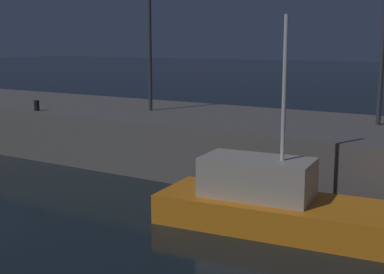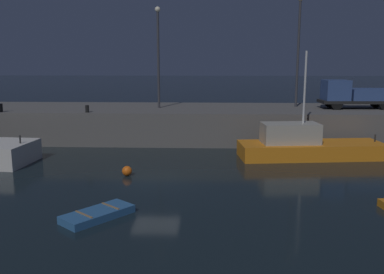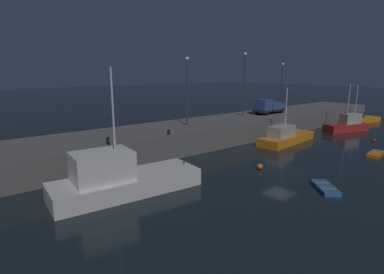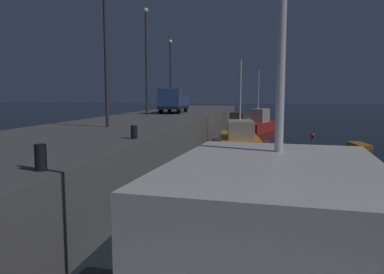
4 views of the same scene
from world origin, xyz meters
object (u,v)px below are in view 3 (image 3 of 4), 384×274
at_px(bollard_west, 169,132).
at_px(bollard_central, 108,141).
at_px(mooring_buoy_near, 260,167).
at_px(lamp_post_central, 282,83).
at_px(mooring_buoy_mid, 374,140).
at_px(fishing_boat_blue, 347,125).
at_px(fishing_trawler_red, 285,137).
at_px(utility_truck, 269,106).
at_px(fishing_boat_white, 120,179).
at_px(dinghy_orange_near, 375,154).
at_px(rowboat_white_mid, 325,188).
at_px(fishing_boat_orange, 357,119).
at_px(lamp_post_west, 187,86).
at_px(lamp_post_east, 244,80).

height_order(bollard_west, bollard_central, bollard_central).
distance_m(mooring_buoy_near, lamp_post_central, 26.05).
bearing_deg(bollard_central, mooring_buoy_mid, -17.75).
height_order(fishing_boat_blue, bollard_west, fishing_boat_blue).
relative_size(fishing_boat_blue, lamp_post_central, 0.96).
height_order(fishing_trawler_red, fishing_boat_blue, fishing_boat_blue).
distance_m(utility_truck, bollard_west, 21.24).
height_order(fishing_boat_white, dinghy_orange_near, fishing_boat_white).
distance_m(fishing_trawler_red, bollard_central, 22.65).
xyz_separation_m(rowboat_white_mid, utility_truck, (16.34, 18.08, 3.54)).
bearing_deg(fishing_boat_orange, lamp_post_central, 151.75).
height_order(lamp_post_west, bollard_west, lamp_post_west).
xyz_separation_m(dinghy_orange_near, lamp_post_east, (-1.68, 17.74, 7.59)).
bearing_deg(mooring_buoy_near, lamp_post_central, 31.70).
distance_m(rowboat_white_mid, bollard_west, 15.62).
bearing_deg(bollard_central, utility_truck, 7.05).
relative_size(dinghy_orange_near, mooring_buoy_mid, 7.32).
xyz_separation_m(mooring_buoy_mid, lamp_post_east, (-8.68, 14.88, 7.56)).
relative_size(fishing_trawler_red, utility_truck, 1.63).
distance_m(fishing_boat_orange, mooring_buoy_mid, 15.99).
height_order(rowboat_white_mid, bollard_west, bollard_west).
xyz_separation_m(fishing_boat_white, bollard_west, (8.18, 5.49, 1.62)).
distance_m(dinghy_orange_near, rowboat_white_mid, 13.72).
bearing_deg(mooring_buoy_mid, mooring_buoy_near, 174.72).
relative_size(mooring_buoy_near, utility_truck, 0.09).
height_order(mooring_buoy_mid, bollard_central, bollard_central).
distance_m(fishing_boat_white, rowboat_white_mid, 15.78).
xyz_separation_m(fishing_boat_white, mooring_buoy_mid, (33.42, -4.72, -1.01)).
height_order(fishing_trawler_red, utility_truck, fishing_trawler_red).
distance_m(fishing_trawler_red, bollard_west, 16.16).
bearing_deg(utility_truck, mooring_buoy_near, -144.45).
bearing_deg(lamp_post_west, fishing_boat_blue, -17.94).
distance_m(fishing_boat_blue, utility_truck, 12.20).
height_order(fishing_boat_blue, mooring_buoy_mid, fishing_boat_blue).
distance_m(dinghy_orange_near, mooring_buoy_mid, 7.56).
relative_size(fishing_trawler_red, fishing_boat_white, 0.86).
height_order(fishing_boat_blue, mooring_buoy_near, fishing_boat_blue).
height_order(dinghy_orange_near, lamp_post_east, lamp_post_east).
xyz_separation_m(mooring_buoy_near, utility_truck, (16.37, 11.70, 3.42)).
xyz_separation_m(fishing_boat_orange, dinghy_orange_near, (-20.77, -10.99, -0.49)).
bearing_deg(fishing_boat_blue, lamp_post_central, 111.31).
distance_m(fishing_boat_white, lamp_post_east, 27.53).
bearing_deg(lamp_post_central, fishing_boat_blue, -68.69).
relative_size(fishing_boat_blue, bollard_west, 13.64).
bearing_deg(mooring_buoy_mid, bollard_central, 162.25).
xyz_separation_m(fishing_boat_orange, mooring_buoy_mid, (-13.77, -8.12, -0.46)).
height_order(fishing_boat_white, rowboat_white_mid, fishing_boat_white).
distance_m(fishing_trawler_red, fishing_boat_blue, 14.09).
bearing_deg(lamp_post_east, lamp_post_central, 1.48).
xyz_separation_m(utility_truck, bollard_west, (-20.95, -3.40, -0.87)).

